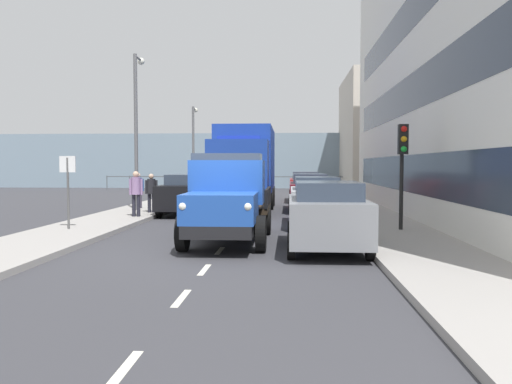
# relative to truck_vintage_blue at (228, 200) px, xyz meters

# --- Properties ---
(ground_plane) EXTENTS (80.00, 80.00, 0.00)m
(ground_plane) POSITION_rel_truck_vintage_blue_xyz_m (0.06, -8.81, -1.18)
(ground_plane) COLOR #38383D
(sidewalk_left) EXTENTS (2.62, 43.53, 0.15)m
(sidewalk_left) POSITION_rel_truck_vintage_blue_xyz_m (-4.83, -8.81, -1.10)
(sidewalk_left) COLOR #9E9993
(sidewalk_left) RESTS_ON ground_plane
(sidewalk_right) EXTENTS (2.62, 43.53, 0.15)m
(sidewalk_right) POSITION_rel_truck_vintage_blue_xyz_m (4.96, -8.81, -1.10)
(sidewalk_right) COLOR #9E9993
(sidewalk_right) RESTS_ON ground_plane
(road_centreline_markings) EXTENTS (0.12, 38.35, 0.01)m
(road_centreline_markings) POSITION_rel_truck_vintage_blue_xyz_m (0.06, -7.30, -1.17)
(road_centreline_markings) COLOR silver
(road_centreline_markings) RESTS_ON ground_plane
(building_terrace) EXTENTS (6.74, 26.06, 12.46)m
(building_terrace) POSITION_rel_truck_vintage_blue_xyz_m (-9.49, -6.88, 5.05)
(building_terrace) COLOR silver
(building_terrace) RESTS_ON ground_plane
(building_far_block) EXTENTS (6.73, 10.68, 9.17)m
(building_far_block) POSITION_rel_truck_vintage_blue_xyz_m (-9.51, -28.71, 3.41)
(building_far_block) COLOR beige
(building_far_block) RESTS_ON ground_plane
(sea_horizon) EXTENTS (80.00, 0.80, 5.00)m
(sea_horizon) POSITION_rel_truck_vintage_blue_xyz_m (0.06, -33.57, 1.32)
(sea_horizon) COLOR gray
(sea_horizon) RESTS_ON ground_plane
(seawall_railing) EXTENTS (28.08, 0.08, 1.20)m
(seawall_railing) POSITION_rel_truck_vintage_blue_xyz_m (0.06, -29.97, -0.26)
(seawall_railing) COLOR #4C5156
(seawall_railing) RESTS_ON ground_plane
(truck_vintage_blue) EXTENTS (2.17, 5.64, 2.43)m
(truck_vintage_blue) POSITION_rel_truck_vintage_blue_xyz_m (0.00, 0.00, 0.00)
(truck_vintage_blue) COLOR black
(truck_vintage_blue) RESTS_ON ground_plane
(lorry_cargo_blue) EXTENTS (2.58, 8.20, 3.87)m
(lorry_cargo_blue) POSITION_rel_truck_vintage_blue_xyz_m (0.39, -9.95, 0.90)
(lorry_cargo_blue) COLOR #193899
(lorry_cargo_blue) RESTS_ON ground_plane
(car_grey_kerbside_near) EXTENTS (1.93, 3.97, 1.72)m
(car_grey_kerbside_near) POSITION_rel_truck_vintage_blue_xyz_m (-2.58, 1.05, -0.28)
(car_grey_kerbside_near) COLOR slate
(car_grey_kerbside_near) RESTS_ON ground_plane
(car_silver_kerbside_1) EXTENTS (1.82, 4.10, 1.72)m
(car_silver_kerbside_1) POSITION_rel_truck_vintage_blue_xyz_m (-2.58, -4.20, -0.28)
(car_silver_kerbside_1) COLOR #B7BABF
(car_silver_kerbside_1) RESTS_ON ground_plane
(car_maroon_kerbside_2) EXTENTS (1.89, 4.39, 1.72)m
(car_maroon_kerbside_2) POSITION_rel_truck_vintage_blue_xyz_m (-2.58, -10.09, -0.28)
(car_maroon_kerbside_2) COLOR maroon
(car_maroon_kerbside_2) RESTS_ON ground_plane
(car_red_kerbside_3) EXTENTS (1.84, 4.47, 1.72)m
(car_red_kerbside_3) POSITION_rel_truck_vintage_blue_xyz_m (-2.58, -16.28, -0.28)
(car_red_kerbside_3) COLOR #B21E1E
(car_red_kerbside_3) RESTS_ON ground_plane
(car_black_oppositeside_0) EXTENTS (1.95, 4.11, 1.72)m
(car_black_oppositeside_0) POSITION_rel_truck_vintage_blue_xyz_m (2.70, -7.99, -0.28)
(car_black_oppositeside_0) COLOR black
(car_black_oppositeside_0) RESTS_ON ground_plane
(car_navy_oppositeside_1) EXTENTS (1.92, 4.25, 1.72)m
(car_navy_oppositeside_1) POSITION_rel_truck_vintage_blue_xyz_m (2.70, -14.05, -0.28)
(car_navy_oppositeside_1) COLOR navy
(car_navy_oppositeside_1) RESTS_ON ground_plane
(car_teal_oppositeside_2) EXTENTS (1.80, 4.60, 1.72)m
(car_teal_oppositeside_2) POSITION_rel_truck_vintage_blue_xyz_m (2.70, -20.16, -0.28)
(car_teal_oppositeside_2) COLOR #1E6670
(car_teal_oppositeside_2) RESTS_ON ground_plane
(pedestrian_near_railing) EXTENTS (0.53, 0.34, 1.74)m
(pedestrian_near_railing) POSITION_rel_truck_vintage_blue_xyz_m (4.21, -5.65, -0.00)
(pedestrian_near_railing) COLOR black
(pedestrian_near_railing) RESTS_ON sidewalk_right
(pedestrian_by_lamp) EXTENTS (0.53, 0.34, 1.61)m
(pedestrian_by_lamp) POSITION_rel_truck_vintage_blue_xyz_m (4.07, -7.35, -0.09)
(pedestrian_by_lamp) COLOR black
(pedestrian_by_lamp) RESTS_ON sidewalk_right
(pedestrian_with_bag) EXTENTS (0.53, 0.34, 1.60)m
(pedestrian_with_bag) POSITION_rel_truck_vintage_blue_xyz_m (5.25, -9.48, -0.09)
(pedestrian_with_bag) COLOR #383342
(pedestrian_with_bag) RESTS_ON sidewalk_right
(traffic_light_near) EXTENTS (0.28, 0.41, 3.20)m
(traffic_light_near) POSITION_rel_truck_vintage_blue_xyz_m (-5.07, -2.13, 1.29)
(traffic_light_near) COLOR black
(traffic_light_near) RESTS_ON sidewalk_left
(lamp_post_promenade) EXTENTS (0.32, 1.14, 6.80)m
(lamp_post_promenade) POSITION_rel_truck_vintage_blue_xyz_m (5.04, -8.69, 3.00)
(lamp_post_promenade) COLOR #59595B
(lamp_post_promenade) RESTS_ON sidewalk_right
(lamp_post_far) EXTENTS (0.32, 1.14, 5.91)m
(lamp_post_far) POSITION_rel_truck_vintage_blue_xyz_m (4.84, -21.18, 2.53)
(lamp_post_far) COLOR #59595B
(lamp_post_far) RESTS_ON sidewalk_right
(street_sign) EXTENTS (0.50, 0.07, 2.25)m
(street_sign) POSITION_rel_truck_vintage_blue_xyz_m (5.15, -1.70, 0.50)
(street_sign) COLOR #4C4C4C
(street_sign) RESTS_ON sidewalk_right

